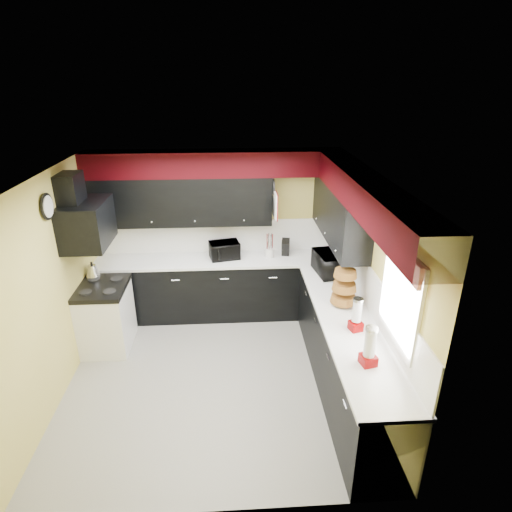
{
  "coord_description": "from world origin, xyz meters",
  "views": [
    {
      "loc": [
        0.22,
        -4.33,
        3.49
      ],
      "look_at": [
        0.52,
        0.65,
        1.33
      ],
      "focal_mm": 30.0,
      "sensor_mm": 36.0,
      "label": 1
    }
  ],
  "objects_px": {
    "utensil_crock": "(270,253)",
    "kettle": "(93,271)",
    "toaster_oven": "(225,250)",
    "knife_block": "(286,247)",
    "microwave": "(330,263)"
  },
  "relations": [
    {
      "from": "knife_block",
      "to": "kettle",
      "type": "relative_size",
      "value": 1.3
    },
    {
      "from": "kettle",
      "to": "toaster_oven",
      "type": "bearing_deg",
      "value": 15.14
    },
    {
      "from": "toaster_oven",
      "to": "utensil_crock",
      "type": "xyz_separation_m",
      "value": [
        0.67,
        -0.01,
        -0.05
      ]
    },
    {
      "from": "microwave",
      "to": "utensil_crock",
      "type": "height_order",
      "value": "microwave"
    },
    {
      "from": "toaster_oven",
      "to": "microwave",
      "type": "relative_size",
      "value": 0.8
    },
    {
      "from": "toaster_oven",
      "to": "microwave",
      "type": "bearing_deg",
      "value": -35.22
    },
    {
      "from": "microwave",
      "to": "kettle",
      "type": "distance_m",
      "value": 3.23
    },
    {
      "from": "toaster_oven",
      "to": "kettle",
      "type": "bearing_deg",
      "value": -177.12
    },
    {
      "from": "utensil_crock",
      "to": "kettle",
      "type": "distance_m",
      "value": 2.5
    },
    {
      "from": "utensil_crock",
      "to": "knife_block",
      "type": "relative_size",
      "value": 0.56
    },
    {
      "from": "utensil_crock",
      "to": "toaster_oven",
      "type": "bearing_deg",
      "value": 179.51
    },
    {
      "from": "kettle",
      "to": "utensil_crock",
      "type": "bearing_deg",
      "value": 11.01
    },
    {
      "from": "microwave",
      "to": "utensil_crock",
      "type": "bearing_deg",
      "value": 43.46
    },
    {
      "from": "toaster_oven",
      "to": "microwave",
      "type": "height_order",
      "value": "microwave"
    },
    {
      "from": "utensil_crock",
      "to": "kettle",
      "type": "relative_size",
      "value": 0.73
    }
  ]
}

